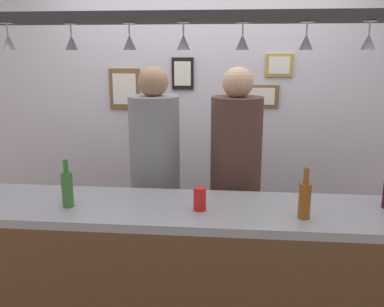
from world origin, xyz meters
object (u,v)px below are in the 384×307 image
object	(u,v)px
picture_frame_crest	(183,73)
picture_frame_upper_small	(279,65)
person_right_brown_shirt	(236,169)
bottle_beer_amber_tall	(305,199)
picture_frame_lower_pair	(260,96)
drink_can	(200,199)
person_middle_grey_shirt	(155,167)
bottle_beer_green_import	(67,188)
picture_frame_caricature	(125,89)

from	to	relation	value
picture_frame_crest	picture_frame_upper_small	size ratio (longest dim) A/B	1.18
person_right_brown_shirt	bottle_beer_amber_tall	world-z (taller)	person_right_brown_shirt
picture_frame_upper_small	picture_frame_lower_pair	bearing A→B (deg)	180.00
drink_can	person_middle_grey_shirt	bearing A→B (deg)	118.03
drink_can	picture_frame_crest	world-z (taller)	picture_frame_crest
person_right_brown_shirt	picture_frame_lower_pair	bearing A→B (deg)	75.78
person_right_brown_shirt	picture_frame_lower_pair	world-z (taller)	person_right_brown_shirt
bottle_beer_green_import	picture_frame_crest	distance (m)	1.62
bottle_beer_amber_tall	picture_frame_crest	size ratio (longest dim) A/B	1.00
drink_can	picture_frame_lower_pair	world-z (taller)	picture_frame_lower_pair
drink_can	picture_frame_caricature	world-z (taller)	picture_frame_caricature
person_right_brown_shirt	picture_frame_lower_pair	distance (m)	0.90
bottle_beer_amber_tall	picture_frame_caricature	distance (m)	2.02
picture_frame_upper_small	person_right_brown_shirt	bearing A→B (deg)	-113.42
picture_frame_upper_small	bottle_beer_green_import	bearing A→B (deg)	-129.72
picture_frame_crest	bottle_beer_green_import	bearing A→B (deg)	-106.60
bottle_beer_green_import	person_right_brown_shirt	bearing A→B (deg)	38.10
picture_frame_caricature	picture_frame_upper_small	xyz separation A→B (m)	(1.28, 0.00, 0.20)
picture_frame_lower_pair	picture_frame_upper_small	size ratio (longest dim) A/B	1.36
person_middle_grey_shirt	picture_frame_upper_small	size ratio (longest dim) A/B	7.76
person_middle_grey_shirt	person_right_brown_shirt	size ratio (longest dim) A/B	1.00
bottle_beer_green_import	picture_frame_caricature	distance (m)	1.53
person_middle_grey_shirt	picture_frame_caricature	world-z (taller)	person_middle_grey_shirt
person_middle_grey_shirt	picture_frame_lower_pair	xyz separation A→B (m)	(0.75, 0.78, 0.41)
person_middle_grey_shirt	bottle_beer_amber_tall	world-z (taller)	person_middle_grey_shirt
picture_frame_lower_pair	picture_frame_crest	distance (m)	0.67
person_right_brown_shirt	picture_frame_caricature	world-z (taller)	person_right_brown_shirt
picture_frame_caricature	picture_frame_lower_pair	bearing A→B (deg)	0.00
picture_frame_crest	picture_frame_caricature	size ratio (longest dim) A/B	0.76
picture_frame_caricature	bottle_beer_green_import	bearing A→B (deg)	-87.82
bottle_beer_amber_tall	picture_frame_upper_small	xyz separation A→B (m)	(0.01, 1.52, 0.59)
person_middle_grey_shirt	picture_frame_lower_pair	distance (m)	1.15
bottle_beer_green_import	picture_frame_upper_small	distance (m)	2.01
bottle_beer_green_import	drink_can	xyz separation A→B (m)	(0.70, 0.02, -0.04)
bottle_beer_amber_tall	picture_frame_crest	distance (m)	1.78
person_middle_grey_shirt	picture_frame_caricature	bearing A→B (deg)	116.90
bottle_beer_amber_tall	picture_frame_upper_small	bearing A→B (deg)	89.80
drink_can	person_right_brown_shirt	bearing A→B (deg)	74.45
person_middle_grey_shirt	bottle_beer_green_import	distance (m)	0.78
person_right_brown_shirt	picture_frame_caricature	xyz separation A→B (m)	(-0.94, 0.78, 0.46)
person_middle_grey_shirt	person_right_brown_shirt	world-z (taller)	same
person_middle_grey_shirt	picture_frame_lower_pair	size ratio (longest dim) A/B	5.69
person_middle_grey_shirt	picture_frame_upper_small	world-z (taller)	picture_frame_upper_small
drink_can	picture_frame_lower_pair	size ratio (longest dim) A/B	0.41
picture_frame_upper_small	bottle_beer_amber_tall	bearing A→B (deg)	-90.20
bottle_beer_green_import	picture_frame_caricature	world-z (taller)	picture_frame_caricature
picture_frame_lower_pair	picture_frame_caricature	distance (m)	1.14
person_middle_grey_shirt	person_right_brown_shirt	xyz separation A→B (m)	(0.55, 0.00, 0.00)
person_right_brown_shirt	drink_can	bearing A→B (deg)	-105.55
drink_can	picture_frame_lower_pair	bearing A→B (deg)	75.16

